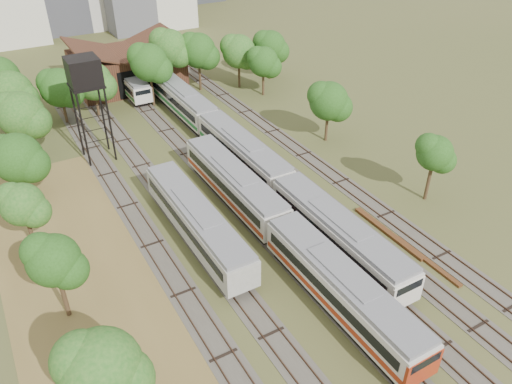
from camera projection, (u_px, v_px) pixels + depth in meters
ground at (381, 321)px, 38.32m from camera, size 240.00×240.00×0.00m
dry_grass_patch at (121, 343)px, 36.56m from camera, size 14.00×60.00×0.04m
tracks at (225, 177)px, 56.15m from camera, size 24.60×80.00×0.19m
railcar_red_set at (281, 230)px, 44.65m from camera, size 3.11×34.58×3.85m
railcar_green_set at (243, 153)px, 56.67m from camera, size 3.13×52.08×3.87m
railcar_rear at (126, 80)px, 77.09m from camera, size 2.70×16.08×3.34m
old_grey_coach at (197, 222)px, 45.61m from camera, size 3.06×18.00×3.79m
water_tower at (84, 75)px, 54.42m from camera, size 3.53×3.53×12.20m
rail_pile_near at (388, 233)px, 47.38m from camera, size 0.60×9.04×0.30m
rail_pile_far at (427, 261)px, 44.05m from camera, size 0.47×7.52×0.24m
maintenance_shed at (127, 68)px, 78.37m from camera, size 16.45×11.55×7.58m
tree_band_left at (27, 165)px, 47.50m from camera, size 7.41×76.79×9.06m
tree_band_far at (149, 65)px, 71.04m from camera, size 44.08×8.85×9.59m
tree_band_right at (318, 93)px, 63.26m from camera, size 5.50×37.26×7.74m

